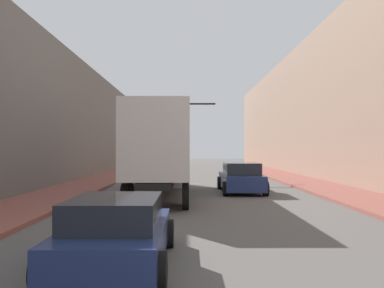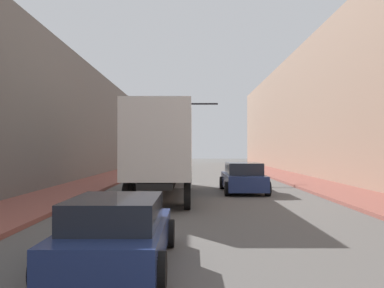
% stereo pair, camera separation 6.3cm
% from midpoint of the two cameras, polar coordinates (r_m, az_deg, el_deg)
% --- Properties ---
extents(sidewalk_right, '(3.14, 80.00, 0.15)m').
position_cam_midpoint_polar(sidewalk_right, '(31.90, 13.69, -4.60)').
color(sidewalk_right, brown).
rests_on(sidewalk_right, ground).
extents(sidewalk_left, '(3.14, 80.00, 0.15)m').
position_cam_midpoint_polar(sidewalk_left, '(31.60, -11.73, -4.64)').
color(sidewalk_left, brown).
rests_on(sidewalk_left, ground).
extents(building_right, '(6.00, 80.00, 11.08)m').
position_cam_midpoint_polar(building_right, '(33.38, 21.33, 4.99)').
color(building_right, '#997A66').
rests_on(building_right, ground).
extents(building_left, '(6.00, 80.00, 8.83)m').
position_cam_midpoint_polar(building_left, '(32.82, -19.56, 3.11)').
color(building_left, '#66605B').
rests_on(building_left, ground).
extents(semi_truck, '(2.56, 12.46, 4.11)m').
position_cam_midpoint_polar(semi_truck, '(21.05, -3.70, -0.55)').
color(semi_truck, silver).
rests_on(semi_truck, ground).
extents(sedan_car, '(2.12, 4.36, 1.34)m').
position_cam_midpoint_polar(sedan_car, '(8.63, -10.02, -11.54)').
color(sedan_car, navy).
rests_on(sedan_car, ground).
extents(suv_car, '(2.20, 4.96, 1.56)m').
position_cam_midpoint_polar(suv_car, '(22.67, 6.69, -4.53)').
color(suv_car, navy).
rests_on(suv_car, ground).
extents(traffic_signal_gantry, '(6.64, 0.35, 5.96)m').
position_cam_midpoint_polar(traffic_signal_gantry, '(32.21, -5.47, 2.70)').
color(traffic_signal_gantry, black).
rests_on(traffic_signal_gantry, ground).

